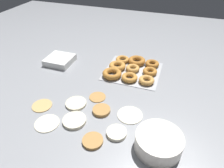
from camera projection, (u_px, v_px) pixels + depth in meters
name	position (u px, v px, depth m)	size (l,w,h in m)	color
ground_plane	(96.00, 98.00, 0.99)	(3.00, 3.00, 0.00)	gray
pancake_0	(98.00, 97.00, 0.99)	(0.08, 0.08, 0.01)	#B27F42
pancake_1	(47.00, 123.00, 0.85)	(0.11, 0.11, 0.01)	beige
pancake_2	(74.00, 120.00, 0.86)	(0.10, 0.10, 0.01)	beige
pancake_3	(117.00, 133.00, 0.81)	(0.08, 0.08, 0.02)	silver
pancake_4	(130.00, 115.00, 0.89)	(0.11, 0.11, 0.01)	silver
pancake_5	(101.00, 110.00, 0.91)	(0.08, 0.08, 0.02)	#B27F42
pancake_6	(76.00, 103.00, 0.95)	(0.10, 0.10, 0.01)	beige
pancake_7	(42.00, 105.00, 0.94)	(0.09, 0.09, 0.01)	tan
pancake_8	(93.00, 141.00, 0.78)	(0.08, 0.08, 0.01)	#B27F42
donut_tray	(131.00, 69.00, 1.18)	(0.32, 0.30, 0.04)	#ADAFB5
batter_bowl	(159.00, 142.00, 0.74)	(0.18, 0.18, 0.07)	silver
container_stack	(60.00, 60.00, 1.26)	(0.16, 0.16, 0.04)	white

